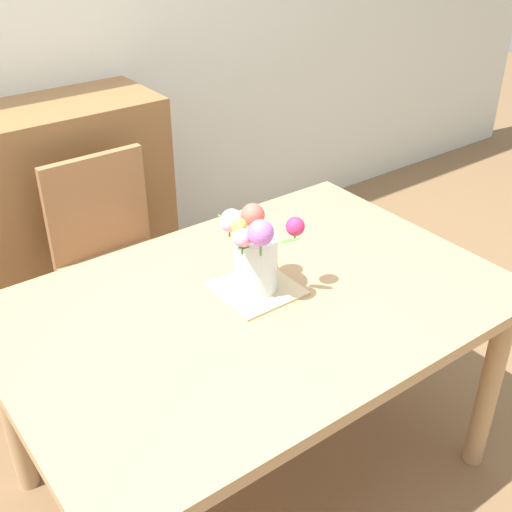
{
  "coord_description": "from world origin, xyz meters",
  "views": [
    {
      "loc": [
        -0.94,
        -1.27,
        1.84
      ],
      "look_at": [
        0.03,
        0.04,
        0.86
      ],
      "focal_mm": 45.48,
      "sensor_mm": 36.0,
      "label": 1
    }
  ],
  "objects_px": {
    "chair_far": "(114,253)",
    "dresser": "(11,229)",
    "dining_table": "(255,324)",
    "flower_vase": "(254,250)"
  },
  "relations": [
    {
      "from": "dining_table",
      "to": "flower_vase",
      "type": "distance_m",
      "value": 0.24
    },
    {
      "from": "dining_table",
      "to": "dresser",
      "type": "distance_m",
      "value": 1.38
    },
    {
      "from": "flower_vase",
      "to": "dining_table",
      "type": "bearing_deg",
      "value": -124.94
    },
    {
      "from": "dining_table",
      "to": "dresser",
      "type": "bearing_deg",
      "value": 103.85
    },
    {
      "from": "chair_far",
      "to": "dresser",
      "type": "relative_size",
      "value": 0.64
    },
    {
      "from": "dresser",
      "to": "chair_far",
      "type": "bearing_deg",
      "value": -62.05
    },
    {
      "from": "chair_far",
      "to": "dresser",
      "type": "xyz_separation_m",
      "value": [
        -0.26,
        0.48,
        -0.02
      ]
    },
    {
      "from": "dresser",
      "to": "flower_vase",
      "type": "xyz_separation_m",
      "value": [
        0.36,
        -1.29,
        0.38
      ]
    },
    {
      "from": "chair_far",
      "to": "flower_vase",
      "type": "bearing_deg",
      "value": 97.15
    },
    {
      "from": "dining_table",
      "to": "chair_far",
      "type": "height_order",
      "value": "chair_far"
    }
  ]
}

